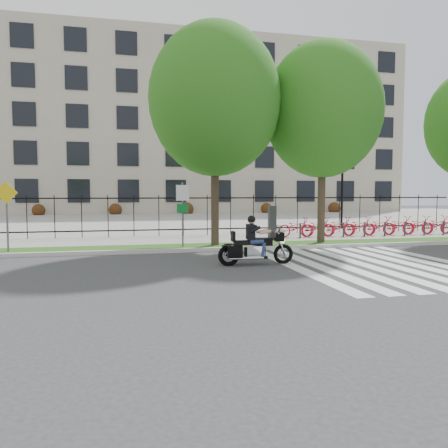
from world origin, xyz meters
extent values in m
plane|color=#313133|center=(0.00, 0.00, 0.00)|extent=(120.00, 120.00, 0.00)
cube|color=#BCB9B1|center=(0.00, 4.10, 0.07)|extent=(60.00, 0.20, 0.15)
cube|color=#255515|center=(0.00, 4.95, 0.07)|extent=(60.00, 1.50, 0.15)
cube|color=gray|center=(0.00, 7.45, 0.07)|extent=(60.00, 3.50, 0.15)
cube|color=gray|center=(0.00, 25.00, 0.05)|extent=(80.00, 34.00, 0.10)
cube|color=#AAA289|center=(0.00, 45.00, 10.00)|extent=(60.00, 20.00, 20.00)
cylinder|color=black|center=(10.00, 12.00, 2.00)|extent=(0.14, 0.14, 4.00)
cylinder|color=black|center=(10.00, 12.00, 3.90)|extent=(0.06, 0.70, 0.70)
sphere|color=white|center=(9.65, 12.00, 4.00)|extent=(0.36, 0.36, 0.36)
sphere|color=white|center=(10.35, 12.00, 4.00)|extent=(0.36, 0.36, 0.36)
cylinder|color=#39281F|center=(0.73, 4.95, 2.24)|extent=(0.32, 0.32, 4.19)
ellipsoid|color=#236015|center=(0.73, 4.95, 5.91)|extent=(5.22, 5.22, 6.01)
cylinder|color=#39281F|center=(5.35, 4.95, 2.20)|extent=(0.32, 0.32, 4.09)
ellipsoid|color=#236015|center=(5.35, 4.95, 5.72)|extent=(4.94, 4.94, 5.68)
cube|color=#2D2D33|center=(3.93, 7.20, 0.90)|extent=(0.35, 0.25, 1.50)
imported|color=red|center=(5.13, 7.20, 0.62)|extent=(1.79, 0.62, 0.94)
cylinder|color=#2D2D33|center=(5.13, 6.70, 0.50)|extent=(0.08, 0.08, 0.70)
imported|color=red|center=(6.23, 7.20, 0.62)|extent=(1.79, 0.62, 0.94)
cylinder|color=#2D2D33|center=(6.23, 6.70, 0.50)|extent=(0.08, 0.08, 0.70)
imported|color=red|center=(7.33, 7.20, 0.62)|extent=(1.79, 0.62, 0.94)
cylinder|color=#2D2D33|center=(7.33, 6.70, 0.50)|extent=(0.08, 0.08, 0.70)
imported|color=red|center=(8.43, 7.20, 0.62)|extent=(1.79, 0.62, 0.94)
cylinder|color=#2D2D33|center=(8.43, 6.70, 0.50)|extent=(0.08, 0.08, 0.70)
imported|color=red|center=(9.53, 7.20, 0.62)|extent=(1.79, 0.62, 0.94)
cylinder|color=#2D2D33|center=(9.53, 6.70, 0.50)|extent=(0.08, 0.08, 0.70)
imported|color=red|center=(10.63, 7.20, 0.62)|extent=(1.79, 0.62, 0.94)
cylinder|color=#2D2D33|center=(10.63, 6.70, 0.50)|extent=(0.08, 0.08, 0.70)
imported|color=red|center=(11.73, 7.20, 0.62)|extent=(1.79, 0.62, 0.94)
cylinder|color=#2D2D33|center=(11.73, 6.70, 0.50)|extent=(0.08, 0.08, 0.70)
imported|color=red|center=(12.83, 7.20, 0.62)|extent=(1.79, 0.62, 0.94)
cylinder|color=#2D2D33|center=(12.83, 6.70, 0.50)|extent=(0.08, 0.08, 0.70)
cylinder|color=#59595B|center=(-0.62, 4.60, 1.40)|extent=(0.07, 0.07, 2.50)
cube|color=white|center=(-0.62, 4.56, 2.25)|extent=(0.50, 0.03, 0.60)
cube|color=#0C6626|center=(-0.62, 4.56, 1.65)|extent=(0.45, 0.03, 0.35)
cylinder|color=#59595B|center=(-6.89, 4.60, 1.35)|extent=(0.07, 0.07, 2.40)
cube|color=yellow|center=(-6.89, 4.56, 2.25)|extent=(0.78, 0.03, 0.78)
torus|color=black|center=(2.07, 0.69, 0.31)|extent=(0.64, 0.15, 0.64)
torus|color=black|center=(0.32, 0.77, 0.31)|extent=(0.68, 0.17, 0.67)
cube|color=black|center=(1.89, 0.70, 0.88)|extent=(0.30, 0.52, 0.28)
cube|color=#26262B|center=(1.95, 0.70, 1.09)|extent=(0.16, 0.47, 0.28)
cube|color=silver|center=(1.15, 0.73, 0.42)|extent=(0.57, 0.34, 0.37)
cube|color=black|center=(1.43, 0.72, 0.72)|extent=(0.52, 0.34, 0.24)
cube|color=black|center=(0.83, 0.75, 0.70)|extent=(0.66, 0.36, 0.13)
cube|color=black|center=(0.46, 0.76, 0.90)|extent=(0.11, 0.32, 0.31)
cube|color=black|center=(0.45, 0.49, 0.46)|extent=(0.47, 0.17, 0.37)
cube|color=black|center=(0.47, 1.04, 0.46)|extent=(0.47, 0.17, 0.37)
cube|color=black|center=(1.01, 0.74, 1.03)|extent=(0.24, 0.38, 0.48)
sphere|color=tan|center=(1.04, 0.74, 1.38)|extent=(0.21, 0.21, 0.21)
sphere|color=black|center=(1.04, 0.74, 1.42)|extent=(0.25, 0.25, 0.25)
camera|label=1|loc=(-2.74, -12.22, 2.22)|focal=35.00mm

